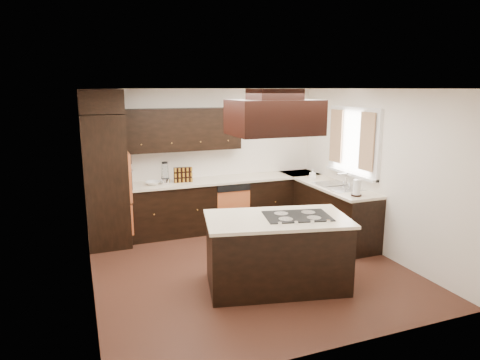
# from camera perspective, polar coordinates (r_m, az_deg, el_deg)

# --- Properties ---
(floor) EXTENTS (4.20, 4.20, 0.02)m
(floor) POSITION_cam_1_polar(r_m,az_deg,el_deg) (6.23, 1.15, -11.66)
(floor) COLOR #5A2F20
(floor) RESTS_ON ground
(ceiling) EXTENTS (4.20, 4.20, 0.02)m
(ceiling) POSITION_cam_1_polar(r_m,az_deg,el_deg) (5.70, 1.25, 12.19)
(ceiling) COLOR white
(ceiling) RESTS_ON ground
(wall_back) EXTENTS (4.20, 0.02, 2.50)m
(wall_back) POSITION_cam_1_polar(r_m,az_deg,el_deg) (7.80, -4.68, 2.85)
(wall_back) COLOR white
(wall_back) RESTS_ON ground
(wall_front) EXTENTS (4.20, 0.02, 2.50)m
(wall_front) POSITION_cam_1_polar(r_m,az_deg,el_deg) (4.03, 12.67, -6.31)
(wall_front) COLOR white
(wall_front) RESTS_ON ground
(wall_left) EXTENTS (0.02, 4.20, 2.50)m
(wall_left) POSITION_cam_1_polar(r_m,az_deg,el_deg) (5.42, -19.92, -1.98)
(wall_left) COLOR white
(wall_left) RESTS_ON ground
(wall_right) EXTENTS (0.02, 4.20, 2.50)m
(wall_right) POSITION_cam_1_polar(r_m,az_deg,el_deg) (6.90, 17.64, 1.09)
(wall_right) COLOR white
(wall_right) RESTS_ON ground
(oven_column) EXTENTS (0.65, 0.75, 2.12)m
(oven_column) POSITION_cam_1_polar(r_m,az_deg,el_deg) (7.14, -17.50, -0.10)
(oven_column) COLOR black
(oven_column) RESTS_ON floor
(wall_oven_face) EXTENTS (0.05, 0.62, 0.78)m
(wall_oven_face) POSITION_cam_1_polar(r_m,az_deg,el_deg) (7.16, -14.74, 0.58)
(wall_oven_face) COLOR #D96936
(wall_oven_face) RESTS_ON oven_column
(base_cabinets_back) EXTENTS (2.93, 0.60, 0.88)m
(base_cabinets_back) POSITION_cam_1_polar(r_m,az_deg,el_deg) (7.69, -3.67, -3.45)
(base_cabinets_back) COLOR black
(base_cabinets_back) RESTS_ON floor
(base_cabinets_right) EXTENTS (0.60, 2.40, 0.88)m
(base_cabinets_right) POSITION_cam_1_polar(r_m,az_deg,el_deg) (7.62, 11.21, -3.81)
(base_cabinets_right) COLOR black
(base_cabinets_right) RESTS_ON floor
(countertop_back) EXTENTS (2.93, 0.63, 0.04)m
(countertop_back) POSITION_cam_1_polar(r_m,az_deg,el_deg) (7.57, -3.68, -0.12)
(countertop_back) COLOR beige
(countertop_back) RESTS_ON base_cabinets_back
(countertop_right) EXTENTS (0.63, 2.40, 0.04)m
(countertop_right) POSITION_cam_1_polar(r_m,az_deg,el_deg) (7.50, 11.26, -0.44)
(countertop_right) COLOR beige
(countertop_right) RESTS_ON base_cabinets_right
(upper_cabinets) EXTENTS (2.00, 0.34, 0.72)m
(upper_cabinets) POSITION_cam_1_polar(r_m,az_deg,el_deg) (7.44, -7.56, 6.69)
(upper_cabinets) COLOR black
(upper_cabinets) RESTS_ON wall_back
(dishwasher_front) EXTENTS (0.60, 0.05, 0.72)m
(dishwasher_front) POSITION_cam_1_polar(r_m,az_deg,el_deg) (7.53, -0.86, -4.13)
(dishwasher_front) COLOR #D96936
(dishwasher_front) RESTS_ON floor
(window_frame) EXTENTS (0.06, 1.32, 1.12)m
(window_frame) POSITION_cam_1_polar(r_m,az_deg,el_deg) (7.25, 14.89, 4.97)
(window_frame) COLOR white
(window_frame) RESTS_ON wall_right
(window_pane) EXTENTS (0.00, 1.20, 1.00)m
(window_pane) POSITION_cam_1_polar(r_m,az_deg,el_deg) (7.27, 15.07, 4.97)
(window_pane) COLOR white
(window_pane) RESTS_ON wall_right
(curtain_left) EXTENTS (0.02, 0.34, 0.90)m
(curtain_left) POSITION_cam_1_polar(r_m,az_deg,el_deg) (6.88, 16.55, 4.92)
(curtain_left) COLOR beige
(curtain_left) RESTS_ON wall_right
(curtain_right) EXTENTS (0.02, 0.34, 0.90)m
(curtain_right) POSITION_cam_1_polar(r_m,az_deg,el_deg) (7.55, 12.68, 5.74)
(curtain_right) COLOR beige
(curtain_right) RESTS_ON wall_right
(sink_rim) EXTENTS (0.52, 0.84, 0.01)m
(sink_rim) POSITION_cam_1_polar(r_m,az_deg,el_deg) (7.22, 12.84, -0.81)
(sink_rim) COLOR silver
(sink_rim) RESTS_ON countertop_right
(island) EXTENTS (1.88, 1.29, 0.88)m
(island) POSITION_cam_1_polar(r_m,az_deg,el_deg) (5.56, 4.88, -9.72)
(island) COLOR black
(island) RESTS_ON floor
(island_top) EXTENTS (1.96, 1.36, 0.04)m
(island_top) POSITION_cam_1_polar(r_m,az_deg,el_deg) (5.40, 4.97, -5.19)
(island_top) COLOR beige
(island_top) RESTS_ON island
(cooktop) EXTENTS (0.91, 0.70, 0.01)m
(cooktop) POSITION_cam_1_polar(r_m,az_deg,el_deg) (5.46, 7.64, -4.78)
(cooktop) COLOR black
(cooktop) RESTS_ON island_top
(range_hood) EXTENTS (1.05, 0.72, 0.42)m
(range_hood) POSITION_cam_1_polar(r_m,az_deg,el_deg) (5.25, 4.56, 8.33)
(range_hood) COLOR black
(range_hood) RESTS_ON ceiling
(hood_duct) EXTENTS (0.55, 0.50, 0.13)m
(hood_duct) POSITION_cam_1_polar(r_m,az_deg,el_deg) (5.24, 4.61, 11.34)
(hood_duct) COLOR black
(hood_duct) RESTS_ON ceiling
(blender_base) EXTENTS (0.15, 0.15, 0.10)m
(blender_base) POSITION_cam_1_polar(r_m,az_deg,el_deg) (7.29, -9.92, -0.19)
(blender_base) COLOR silver
(blender_base) RESTS_ON countertop_back
(blender_pitcher) EXTENTS (0.13, 0.13, 0.26)m
(blender_pitcher) POSITION_cam_1_polar(r_m,az_deg,el_deg) (7.26, -9.97, 1.20)
(blender_pitcher) COLOR silver
(blender_pitcher) RESTS_ON blender_base
(spice_rack) EXTENTS (0.32, 0.11, 0.26)m
(spice_rack) POSITION_cam_1_polar(r_m,az_deg,el_deg) (7.41, -7.63, 0.70)
(spice_rack) COLOR black
(spice_rack) RESTS_ON countertop_back
(mixing_bowl) EXTENTS (0.31, 0.31, 0.06)m
(mixing_bowl) POSITION_cam_1_polar(r_m,az_deg,el_deg) (7.31, -11.52, -0.38)
(mixing_bowl) COLOR white
(mixing_bowl) RESTS_ON countertop_back
(soap_bottle) EXTENTS (0.09, 0.09, 0.18)m
(soap_bottle) POSITION_cam_1_polar(r_m,az_deg,el_deg) (7.70, 9.66, 0.78)
(soap_bottle) COLOR white
(soap_bottle) RESTS_ON countertop_right
(paper_towel) EXTENTS (0.13, 0.13, 0.25)m
(paper_towel) POSITION_cam_1_polar(r_m,az_deg,el_deg) (6.62, 15.29, -1.02)
(paper_towel) COLOR white
(paper_towel) RESTS_ON countertop_right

